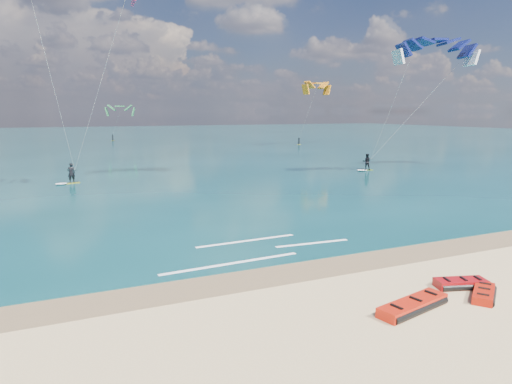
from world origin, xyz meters
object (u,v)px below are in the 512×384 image
packed_kite_right (483,297)px  kitesurfer_far (402,99)px  kitesurfer_main (74,71)px  packed_kite_mid (460,287)px  packed_kite_left (413,310)px

packed_kite_right → kitesurfer_far: size_ratio=0.13×
packed_kite_right → kitesurfer_main: 35.38m
packed_kite_mid → kitesurfer_far: (21.01, 27.85, 8.19)m
packed_kite_mid → kitesurfer_far: kitesurfer_far is taller
packed_kite_left → kitesurfer_main: kitesurfer_main is taller
packed_kite_mid → packed_kite_right: packed_kite_mid is taller
packed_kite_mid → kitesurfer_far: 35.83m
kitesurfer_main → kitesurfer_far: (33.30, -2.64, -2.06)m
kitesurfer_far → kitesurfer_main: bearing=-159.9°
packed_kite_left → kitesurfer_main: (-9.07, 31.35, 10.25)m
packed_kite_mid → packed_kite_right: (-0.02, -1.07, 0.00)m
packed_kite_right → kitesurfer_far: (21.02, 28.92, 8.19)m
packed_kite_left → packed_kite_right: bearing=-16.4°
packed_kite_right → kitesurfer_far: 36.68m
packed_kite_left → kitesurfer_far: 38.44m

